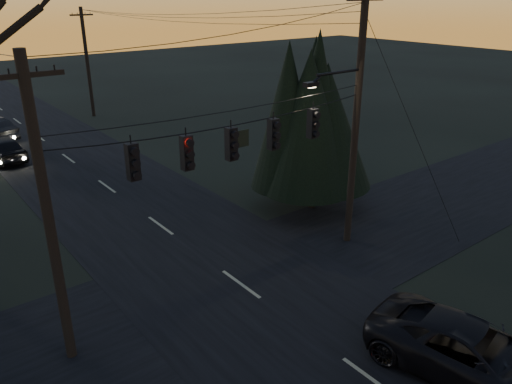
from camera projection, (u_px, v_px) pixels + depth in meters
main_road at (123, 198)px, 24.98m from camera, size 8.00×120.00×0.02m
cross_road at (241, 284)px, 17.68m from camera, size 60.00×7.00×0.02m
utility_pole_right at (347, 240)px, 20.82m from camera, size 5.00×0.30×10.00m
utility_pole_left at (72, 355)px, 14.26m from camera, size 1.80×0.30×8.50m
utility_pole_far_r at (94, 116)px, 41.26m from camera, size 1.80×0.30×8.50m
span_signal_assembly at (233, 142)px, 15.55m from camera, size 11.50×0.44×1.52m
evergreen_right at (315, 118)px, 22.32m from camera, size 4.52×4.52×7.53m
suv_near at (471, 353)px, 13.23m from camera, size 3.55×5.86×1.52m
sedan_oncoming_a at (2, 149)px, 30.17m from camera, size 2.19×4.63×1.53m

